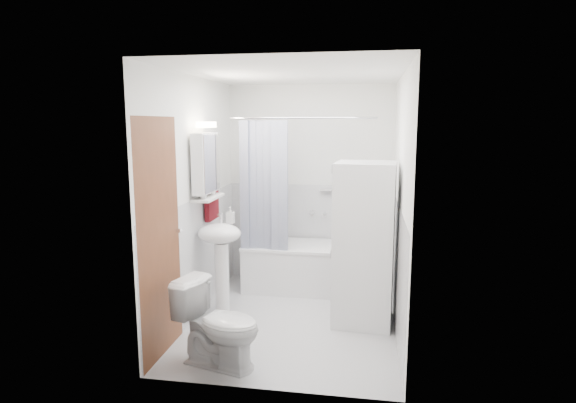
% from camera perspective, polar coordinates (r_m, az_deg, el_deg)
% --- Properties ---
extents(floor, '(2.60, 2.60, 0.00)m').
position_cam_1_polar(floor, '(4.96, 0.65, -13.81)').
color(floor, '#BBBBC0').
rests_on(floor, ground).
extents(room_walls, '(2.60, 2.60, 2.60)m').
position_cam_1_polar(room_walls, '(4.59, 0.69, 3.54)').
color(room_walls, white).
rests_on(room_walls, ground).
extents(wainscot, '(1.98, 2.58, 2.58)m').
position_cam_1_polar(wainscot, '(5.04, 1.18, -6.21)').
color(wainscot, white).
rests_on(wainscot, ground).
extents(door, '(0.05, 2.00, 2.00)m').
position_cam_1_polar(door, '(4.39, -12.82, -3.39)').
color(door, brown).
rests_on(door, ground).
extents(bathtub, '(1.41, 0.67, 0.54)m').
position_cam_1_polar(bathtub, '(5.72, 1.97, -7.48)').
color(bathtub, white).
rests_on(bathtub, ground).
extents(tub_spout, '(0.04, 0.12, 0.04)m').
position_cam_1_polar(tub_spout, '(5.88, 4.36, -1.38)').
color(tub_spout, silver).
rests_on(tub_spout, room_walls).
extents(curtain_rod, '(1.59, 0.02, 0.02)m').
position_cam_1_polar(curtain_rod, '(5.20, 1.68, 9.88)').
color(curtain_rod, silver).
rests_on(curtain_rod, room_walls).
extents(shower_curtain, '(0.55, 0.02, 1.45)m').
position_cam_1_polar(shower_curtain, '(5.32, -2.84, 1.77)').
color(shower_curtain, '#141E49').
rests_on(shower_curtain, curtain_rod).
extents(sink, '(0.44, 0.37, 1.04)m').
position_cam_1_polar(sink, '(4.92, -8.04, -5.44)').
color(sink, white).
rests_on(sink, ground).
extents(medicine_cabinet, '(0.13, 0.50, 0.71)m').
position_cam_1_polar(medicine_cabinet, '(4.89, -9.69, 4.70)').
color(medicine_cabinet, white).
rests_on(medicine_cabinet, room_walls).
extents(shelf, '(0.18, 0.54, 0.02)m').
position_cam_1_polar(shelf, '(4.93, -9.41, 0.46)').
color(shelf, silver).
rests_on(shelf, room_walls).
extents(shower_caddy, '(0.22, 0.06, 0.02)m').
position_cam_1_polar(shower_caddy, '(5.82, 4.87, 1.40)').
color(shower_caddy, silver).
rests_on(shower_caddy, room_walls).
extents(towel, '(0.07, 0.33, 0.81)m').
position_cam_1_polar(towel, '(5.16, -9.07, 2.37)').
color(towel, '#530C1C').
rests_on(towel, room_walls).
extents(washer_dryer, '(0.61, 0.60, 1.58)m').
position_cam_1_polar(washer_dryer, '(4.73, 8.98, -4.97)').
color(washer_dryer, white).
rests_on(washer_dryer, ground).
extents(toilet, '(0.78, 0.57, 0.69)m').
position_cam_1_polar(toilet, '(4.02, -8.16, -14.25)').
color(toilet, white).
rests_on(toilet, ground).
extents(soap_pump, '(0.08, 0.17, 0.08)m').
position_cam_1_polar(soap_pump, '(5.06, -6.86, -2.13)').
color(soap_pump, gray).
rests_on(soap_pump, sink).
extents(shelf_bottle, '(0.07, 0.18, 0.07)m').
position_cam_1_polar(shelf_bottle, '(4.78, -10.01, 0.75)').
color(shelf_bottle, gray).
rests_on(shelf_bottle, shelf).
extents(shelf_cup, '(0.10, 0.09, 0.10)m').
position_cam_1_polar(shelf_cup, '(5.04, -8.99, 1.38)').
color(shelf_cup, gray).
rests_on(shelf_cup, shelf).
extents(shampoo_a, '(0.13, 0.17, 0.13)m').
position_cam_1_polar(shampoo_a, '(5.80, 5.98, 2.12)').
color(shampoo_a, gray).
rests_on(shampoo_a, shower_caddy).
extents(shampoo_b, '(0.08, 0.21, 0.08)m').
position_cam_1_polar(shampoo_b, '(5.80, 7.16, 1.84)').
color(shampoo_b, navy).
rests_on(shampoo_b, shower_caddy).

